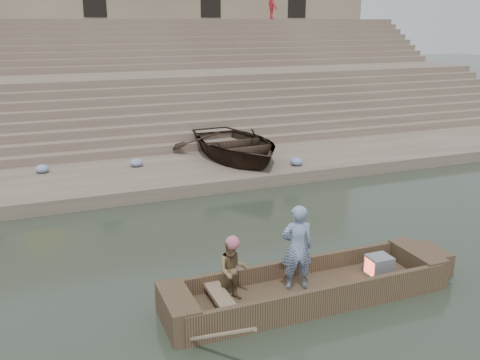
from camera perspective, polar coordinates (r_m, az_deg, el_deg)
ground at (r=11.54m, az=12.25°, el=-9.79°), size 120.00×120.00×0.00m
lower_landing at (r=18.17m, az=-1.73°, el=1.24°), size 32.00×4.00×0.40m
mid_landing at (r=24.96m, az=-7.73°, el=8.22°), size 32.00×3.00×2.80m
upper_landing at (r=31.62m, az=-11.02°, el=12.07°), size 32.00×3.00×5.20m
ghat_steps at (r=26.53m, az=-8.68°, el=9.57°), size 32.00×11.00×5.20m
building_wall at (r=35.46m, az=-12.61°, el=17.34°), size 32.00×5.07×11.20m
main_rowboat at (r=10.33m, az=7.37°, el=-12.19°), size 5.00×1.30×0.22m
rowboat_trim at (r=10.32m, az=8.47°, el=-11.01°), size 6.04×2.63×1.85m
standing_man at (r=9.92m, az=6.21°, el=-7.30°), size 0.68×0.52×1.67m
rowing_man at (r=9.58m, az=-0.81°, el=-9.74°), size 0.65×0.54×1.18m
television at (r=10.98m, az=14.81°, el=-8.98°), size 0.46×0.42×0.40m
beached_rowboat at (r=18.60m, az=-0.50°, el=3.92°), size 3.93×5.28×1.05m
pedestrian at (r=33.20m, az=3.59°, el=18.50°), size 0.72×1.14×1.68m
cloth_bundles at (r=17.36m, az=-16.01°, el=0.96°), size 10.91×2.68×0.26m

